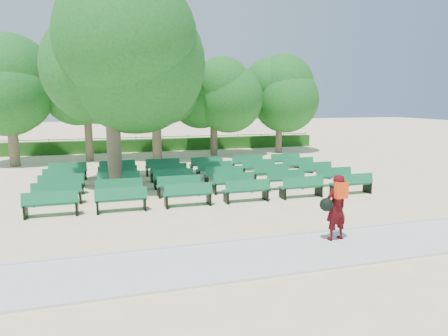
% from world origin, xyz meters
% --- Properties ---
extents(ground, '(120.00, 120.00, 0.00)m').
position_xyz_m(ground, '(0.00, 0.00, 0.00)').
color(ground, beige).
extents(paving, '(30.00, 2.20, 0.06)m').
position_xyz_m(paving, '(0.00, -7.40, 0.03)').
color(paving, silver).
rests_on(paving, ground).
extents(curb, '(30.00, 0.12, 0.10)m').
position_xyz_m(curb, '(0.00, -6.25, 0.05)').
color(curb, silver).
rests_on(curb, ground).
extents(hedge, '(26.00, 0.70, 0.90)m').
position_xyz_m(hedge, '(0.00, 14.00, 0.45)').
color(hedge, '#1D5014').
rests_on(hedge, ground).
extents(fence, '(26.00, 0.10, 1.02)m').
position_xyz_m(fence, '(0.00, 14.40, 0.00)').
color(fence, black).
rests_on(fence, ground).
extents(tree_line, '(21.80, 6.80, 7.04)m').
position_xyz_m(tree_line, '(0.00, 10.00, 0.00)').
color(tree_line, '#1A611E').
rests_on(tree_line, ground).
extents(bench_array, '(1.73, 0.61, 1.07)m').
position_xyz_m(bench_array, '(0.64, 0.92, 0.09)').
color(bench_array, '#126B3D').
rests_on(bench_array, ground).
extents(tree_among, '(5.77, 5.77, 7.71)m').
position_xyz_m(tree_among, '(-2.86, 0.89, 5.09)').
color(tree_among, brown).
rests_on(tree_among, ground).
extents(person, '(0.86, 0.54, 1.76)m').
position_xyz_m(person, '(2.54, -6.93, 0.97)').
color(person, '#3F090B').
rests_on(person, ground).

